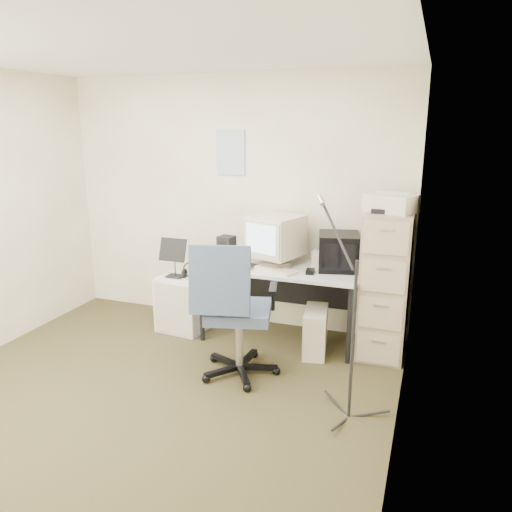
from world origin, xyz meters
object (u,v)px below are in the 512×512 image
(desk, at_px, (281,303))
(side_cart, at_px, (183,303))
(filing_cabinet, at_px, (385,284))
(office_chair, at_px, (239,309))

(desk, relative_size, side_cart, 2.68)
(desk, height_order, side_cart, desk)
(filing_cabinet, relative_size, side_cart, 2.32)
(filing_cabinet, bearing_deg, side_cart, -175.21)
(side_cart, bearing_deg, filing_cabinet, 10.03)
(filing_cabinet, relative_size, office_chair, 1.13)
(filing_cabinet, height_order, office_chair, filing_cabinet)
(side_cart, bearing_deg, office_chair, -31.73)
(desk, xyz_separation_m, side_cart, (-1.00, -0.13, -0.08))
(side_cart, bearing_deg, desk, 12.85)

